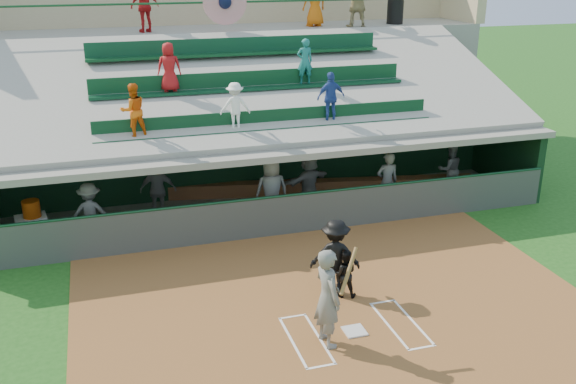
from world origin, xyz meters
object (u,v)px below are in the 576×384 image
object	(u,v)px
batter_at_plate	(328,297)
catcher	(345,273)
home_plate	(354,331)
white_table	(32,228)
water_cooler	(31,209)
trash_bin	(395,11)

from	to	relation	value
batter_at_plate	catcher	bearing A→B (deg)	58.32
home_plate	white_table	size ratio (longest dim) A/B	0.55
white_table	water_cooler	distance (m)	0.57
trash_bin	batter_at_plate	bearing A→B (deg)	-119.67
catcher	water_cooler	bearing A→B (deg)	-15.98
batter_at_plate	catcher	world-z (taller)	batter_at_plate
home_plate	water_cooler	bearing A→B (deg)	134.74
batter_at_plate	trash_bin	xyz separation A→B (m)	(7.49, 13.14, 4.04)
catcher	white_table	size ratio (longest dim) A/B	1.41
home_plate	white_table	xyz separation A→B (m)	(-6.44, 6.49, 0.34)
water_cooler	white_table	bearing A→B (deg)	143.76
catcher	water_cooler	distance (m)	8.40
home_plate	batter_at_plate	size ratio (longest dim) A/B	0.22
batter_at_plate	white_table	xyz separation A→B (m)	(-5.78, 6.69, -0.64)
batter_at_plate	water_cooler	bearing A→B (deg)	130.71
home_plate	water_cooler	size ratio (longest dim) A/B	0.97
water_cooler	catcher	bearing A→B (deg)	-36.85
home_plate	trash_bin	world-z (taller)	trash_bin
batter_at_plate	home_plate	bearing A→B (deg)	16.84
home_plate	catcher	world-z (taller)	catcher
batter_at_plate	catcher	xyz separation A→B (m)	(1.00, 1.62, -0.46)
home_plate	white_table	world-z (taller)	white_table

